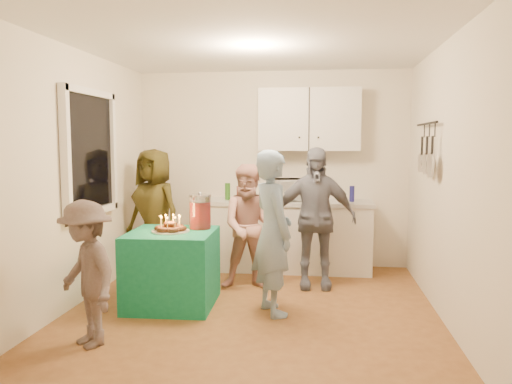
# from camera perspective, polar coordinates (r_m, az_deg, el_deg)

# --- Properties ---
(floor) EXTENTS (4.00, 4.00, 0.00)m
(floor) POSITION_cam_1_polar(r_m,az_deg,el_deg) (5.02, -0.54, -13.57)
(floor) COLOR brown
(floor) RESTS_ON ground
(ceiling) EXTENTS (4.00, 4.00, 0.00)m
(ceiling) POSITION_cam_1_polar(r_m,az_deg,el_deg) (4.84, -0.57, 16.93)
(ceiling) COLOR white
(ceiling) RESTS_ON floor
(back_wall) EXTENTS (3.60, 3.60, 0.00)m
(back_wall) POSITION_cam_1_polar(r_m,az_deg,el_deg) (6.74, 1.83, 2.64)
(back_wall) COLOR silver
(back_wall) RESTS_ON floor
(left_wall) EXTENTS (4.00, 4.00, 0.00)m
(left_wall) POSITION_cam_1_polar(r_m,az_deg,el_deg) (5.32, -20.14, 1.49)
(left_wall) COLOR silver
(left_wall) RESTS_ON floor
(right_wall) EXTENTS (4.00, 4.00, 0.00)m
(right_wall) POSITION_cam_1_polar(r_m,az_deg,el_deg) (4.85, 21.03, 1.09)
(right_wall) COLOR silver
(right_wall) RESTS_ON floor
(window_night) EXTENTS (0.04, 1.00, 1.20)m
(window_night) POSITION_cam_1_polar(r_m,az_deg,el_deg) (5.56, -18.52, 4.29)
(window_night) COLOR black
(window_night) RESTS_ON left_wall
(counter) EXTENTS (2.20, 0.58, 0.86)m
(counter) POSITION_cam_1_polar(r_m,az_deg,el_deg) (6.53, 3.30, -5.16)
(counter) COLOR white
(counter) RESTS_ON floor
(countertop) EXTENTS (2.24, 0.62, 0.05)m
(countertop) POSITION_cam_1_polar(r_m,az_deg,el_deg) (6.46, 3.33, -1.19)
(countertop) COLOR beige
(countertop) RESTS_ON counter
(upper_cabinet) EXTENTS (1.30, 0.30, 0.80)m
(upper_cabinet) POSITION_cam_1_polar(r_m,az_deg,el_deg) (6.56, 6.12, 8.21)
(upper_cabinet) COLOR white
(upper_cabinet) RESTS_ON back_wall
(pot_rack) EXTENTS (0.12, 1.00, 0.60)m
(pot_rack) POSITION_cam_1_polar(r_m,az_deg,el_deg) (5.50, 18.63, 4.80)
(pot_rack) COLOR black
(pot_rack) RESTS_ON right_wall
(microwave) EXTENTS (0.56, 0.43, 0.28)m
(microwave) POSITION_cam_1_polar(r_m,az_deg,el_deg) (6.44, 3.54, 0.27)
(microwave) COLOR white
(microwave) RESTS_ON countertop
(party_table) EXTENTS (0.88, 0.88, 0.76)m
(party_table) POSITION_cam_1_polar(r_m,az_deg,el_deg) (5.20, -9.57, -8.61)
(party_table) COLOR #127D53
(party_table) RESTS_ON floor
(donut_cake) EXTENTS (0.38, 0.38, 0.18)m
(donut_cake) POSITION_cam_1_polar(r_m,az_deg,el_deg) (5.09, -9.76, -3.52)
(donut_cake) COLOR #381C0C
(donut_cake) RESTS_ON party_table
(punch_jar) EXTENTS (0.22, 0.22, 0.34)m
(punch_jar) POSITION_cam_1_polar(r_m,az_deg,el_deg) (5.22, -6.40, -2.36)
(punch_jar) COLOR red
(punch_jar) RESTS_ON party_table
(man_birthday) EXTENTS (0.61, 0.69, 1.59)m
(man_birthday) POSITION_cam_1_polar(r_m,az_deg,el_deg) (4.82, 1.92, -4.64)
(man_birthday) COLOR #839FBE
(man_birthday) RESTS_ON floor
(woman_back_left) EXTENTS (0.91, 0.78, 1.58)m
(woman_back_left) POSITION_cam_1_polar(r_m,az_deg,el_deg) (6.36, -11.53, -2.28)
(woman_back_left) COLOR brown
(woman_back_left) RESTS_ON floor
(woman_back_center) EXTENTS (0.76, 0.63, 1.42)m
(woman_back_center) POSITION_cam_1_polar(r_m,az_deg,el_deg) (5.64, -0.59, -4.00)
(woman_back_center) COLOR #CC736A
(woman_back_center) RESTS_ON floor
(woman_back_right) EXTENTS (0.97, 0.47, 1.61)m
(woman_back_right) POSITION_cam_1_polar(r_m,az_deg,el_deg) (5.71, 6.69, -2.96)
(woman_back_right) COLOR black
(woman_back_right) RESTS_ON floor
(child_near_left) EXTENTS (0.88, 0.84, 1.20)m
(child_near_left) POSITION_cam_1_polar(r_m,az_deg,el_deg) (4.31, -18.81, -8.82)
(child_near_left) COLOR #4E413E
(child_near_left) RESTS_ON floor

